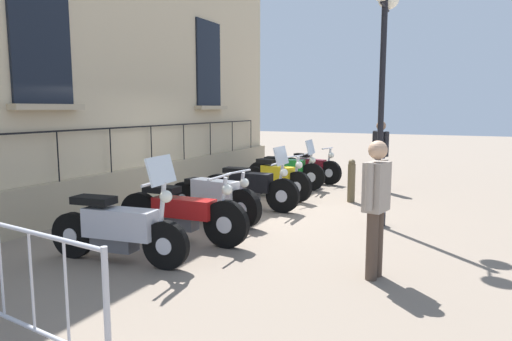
% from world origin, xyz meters
% --- Properties ---
extents(ground_plane, '(60.00, 60.00, 0.00)m').
position_xyz_m(ground_plane, '(0.00, 0.00, 0.00)').
color(ground_plane, gray).
extents(building_facade, '(0.82, 12.35, 7.12)m').
position_xyz_m(building_facade, '(-2.74, 0.00, 3.45)').
color(building_facade, '#C6B28E').
rests_on(building_facade, ground_plane).
extents(motorcycle_silver, '(2.08, 0.70, 1.46)m').
position_xyz_m(motorcycle_silver, '(0.01, -3.76, 0.47)').
color(motorcycle_silver, black).
rests_on(motorcycle_silver, ground_plane).
extents(motorcycle_red, '(2.26, 0.68, 1.07)m').
position_xyz_m(motorcycle_red, '(0.19, -2.57, 0.44)').
color(motorcycle_red, black).
rests_on(motorcycle_red, ground_plane).
extents(motorcycle_white, '(2.04, 0.74, 0.98)m').
position_xyz_m(motorcycle_white, '(0.02, -1.31, 0.44)').
color(motorcycle_white, black).
rests_on(motorcycle_white, ground_plane).
extents(motorcycle_black, '(2.15, 0.70, 1.31)m').
position_xyz_m(motorcycle_black, '(0.15, -0.05, 0.45)').
color(motorcycle_black, black).
rests_on(motorcycle_black, ground_plane).
extents(motorcycle_yellow, '(1.89, 0.76, 1.02)m').
position_xyz_m(motorcycle_yellow, '(0.20, 1.21, 0.44)').
color(motorcycle_yellow, black).
rests_on(motorcycle_yellow, ground_plane).
extents(motorcycle_green, '(2.04, 0.74, 1.27)m').
position_xyz_m(motorcycle_green, '(-0.05, 2.50, 0.47)').
color(motorcycle_green, black).
rests_on(motorcycle_green, ground_plane).
extents(motorcycle_maroon, '(1.87, 0.69, 1.00)m').
position_xyz_m(motorcycle_maroon, '(0.18, 3.78, 0.40)').
color(motorcycle_maroon, black).
rests_on(motorcycle_maroon, ground_plane).
extents(lamppost, '(0.37, 1.07, 4.10)m').
position_xyz_m(lamppost, '(2.74, -0.28, 2.97)').
color(lamppost, black).
rests_on(lamppost, ground_plane).
extents(crowd_barrier, '(2.43, 0.38, 1.05)m').
position_xyz_m(crowd_barrier, '(0.59, -5.73, 0.57)').
color(crowd_barrier, '#B7B7BF').
rests_on(crowd_barrier, ground_plane).
extents(bollard, '(0.17, 0.17, 0.95)m').
position_xyz_m(bollard, '(1.84, 1.55, 0.48)').
color(bollard, brown).
rests_on(bollard, ground_plane).
extents(pedestrian_standing, '(0.43, 0.40, 1.74)m').
position_xyz_m(pedestrian_standing, '(2.14, 3.26, 0.99)').
color(pedestrian_standing, '#23283D').
rests_on(pedestrian_standing, ground_plane).
extents(pedestrian_walking, '(0.29, 0.52, 1.67)m').
position_xyz_m(pedestrian_walking, '(3.17, -2.88, 0.94)').
color(pedestrian_walking, '#47382D').
rests_on(pedestrian_walking, ground_plane).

